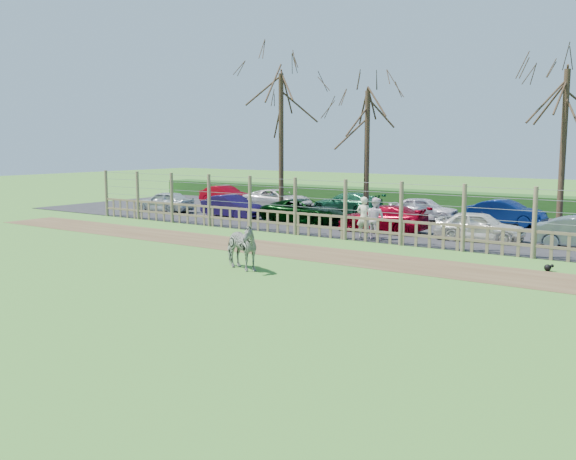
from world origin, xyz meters
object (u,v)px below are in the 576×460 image
Objects in this scene: tree_mid at (367,125)px; car_4 at (480,226)px; tree_left at (281,111)px; tree_right at (565,112)px; car_1 at (232,207)px; visitor_b at (376,218)px; car_9 at (347,203)px; visitor_a at (364,217)px; zebra at (239,246)px; car_11 at (506,213)px; crow at (548,267)px; car_0 at (165,202)px; car_3 at (382,218)px; car_10 at (424,209)px; car_2 at (304,211)px; car_7 at (225,195)px; car_8 at (278,199)px.

car_4 is at bearing -22.88° from tree_mid.
tree_right is (13.50, 1.50, -0.37)m from tree_left.
car_1 is at bearing 82.21° from car_4.
tree_mid is 3.96× the size of visitor_b.
car_9 is (-9.37, 5.53, 0.00)m from car_4.
visitor_a is 1.00× the size of visitor_b.
zebra reaches higher than car_11.
tree_mid reaches higher than car_11.
tree_left is 17.24m from crow.
tree_right is 21.38m from car_0.
zebra is 10.18m from car_3.
car_9 is at bearing 34.81° from zebra.
crow is (10.48, -7.51, -4.75)m from tree_mid.
car_10 is (-0.19, 4.98, 0.00)m from car_3.
car_1 is (-9.12, 2.31, -0.26)m from visitor_a.
car_1 is at bearing -145.17° from tree_left.
car_10 is (4.31, 4.49, 0.00)m from car_2.
tree_left reaches higher than visitor_b.
tree_left is at bearing -26.21° from car_9.
car_7 is (-14.03, 5.61, 0.00)m from car_3.
car_1 is (-2.14, -1.49, -4.98)m from tree_left.
tree_left reaches higher than car_4.
car_4 is (-3.77, 4.67, 0.52)m from crow.
car_10 is (9.32, -0.14, 0.00)m from car_8.
car_0 is (-14.13, 10.43, -0.11)m from zebra.
car_0 is at bearing -171.83° from tree_right.
car_7 is 1.03× the size of car_10.
car_2 is 1.04× the size of car_9.
zebra is 10.93m from car_4.
car_8 is (-2.71, 3.39, -4.98)m from tree_left.
tree_mid is 1.87× the size of car_7.
tree_right is 4.26× the size of visitor_a.
visitor_b is 10.01m from car_1.
car_8 is (-9.70, 7.18, -0.26)m from visitor_a.
tree_left is 5.62m from car_1.
car_0 is 0.97× the size of car_7.
car_8 is (-0.58, 4.88, 0.00)m from car_1.
car_0 is at bearing 70.23° from zebra.
tree_left is 26.83× the size of crow.
tree_mid is at bearing 130.41° from car_10.
car_3 is at bearing 175.70° from car_10.
car_3 is 1.14× the size of car_11.
crow is 0.08× the size of car_4.
tree_right reaches higher than visitor_b.
car_9 is (-11.65, 2.20, -4.60)m from tree_right.
car_3 reaches higher than crow.
car_4 and car_11 have the same top height.
car_3 is (-0.19, 2.07, -0.26)m from visitor_a.
visitor_b is 0.42× the size of car_9.
zebra reaches higher than car_8.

